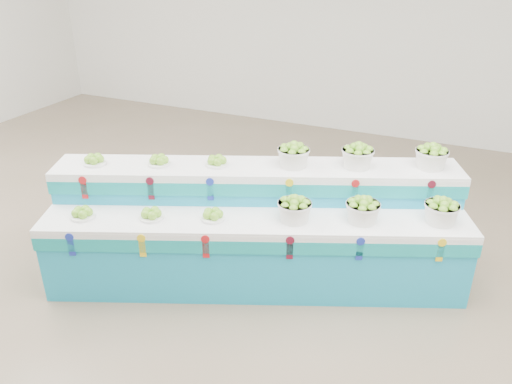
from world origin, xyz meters
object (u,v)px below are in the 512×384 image
at_px(basket_upper_right, 431,157).
at_px(basket_lower_left, 295,209).
at_px(plate_upper_mid, 159,160).
at_px(display_stand, 256,228).

bearing_deg(basket_upper_right, basket_lower_left, -137.12).
bearing_deg(basket_lower_left, plate_upper_mid, -178.28).
bearing_deg(plate_upper_mid, basket_lower_left, 1.72).
distance_m(display_stand, basket_upper_right, 1.68).
distance_m(basket_lower_left, plate_upper_mid, 1.31).
distance_m(basket_lower_left, basket_upper_right, 1.33).
bearing_deg(basket_lower_left, display_stand, 167.61).
relative_size(basket_lower_left, basket_upper_right, 1.00).
bearing_deg(display_stand, plate_upper_mid, 165.51).
bearing_deg(plate_upper_mid, basket_upper_right, 22.36).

